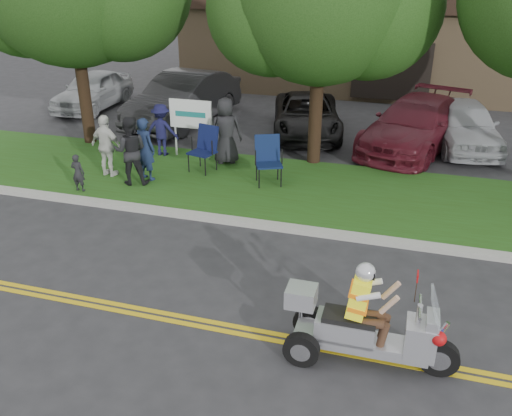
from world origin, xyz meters
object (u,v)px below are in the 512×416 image
(parked_car_mid, at_px, (307,115))
(parked_car_right, at_px, (415,125))
(trike_scooter, at_px, (362,328))
(lawn_chair_a, at_px, (205,146))
(spectator_adult_right, at_px, (107,146))
(lawn_chair_b, at_px, (268,157))
(spectator_adult_mid, at_px, (131,151))
(parked_car_left, at_px, (184,99))
(spectator_adult_left, at_px, (145,149))
(parked_car_far_left, at_px, (93,90))
(parked_car_far_right, at_px, (464,125))

(parked_car_mid, distance_m, parked_car_right, 3.48)
(trike_scooter, height_order, lawn_chair_a, trike_scooter)
(spectator_adult_right, bearing_deg, lawn_chair_b, -159.21)
(lawn_chair_b, distance_m, spectator_adult_mid, 3.41)
(lawn_chair_a, height_order, parked_car_left, parked_car_left)
(spectator_adult_left, distance_m, parked_car_left, 5.53)
(spectator_adult_left, xyz_separation_m, spectator_adult_right, (-1.07, -0.06, -0.00))
(spectator_adult_mid, distance_m, parked_car_far_left, 8.53)
(spectator_adult_right, height_order, parked_car_right, spectator_adult_right)
(lawn_chair_b, bearing_deg, parked_car_mid, 65.96)
(parked_car_mid, relative_size, parked_car_far_right, 1.08)
(trike_scooter, distance_m, spectator_adult_right, 8.87)
(parked_car_far_left, bearing_deg, parked_car_mid, -8.37)
(trike_scooter, height_order, spectator_adult_left, spectator_adult_left)
(spectator_adult_right, xyz_separation_m, parked_car_left, (-0.23, 5.43, -0.04))
(lawn_chair_a, bearing_deg, parked_car_left, 134.80)
(spectator_adult_left, height_order, parked_car_far_right, spectator_adult_left)
(lawn_chair_a, relative_size, parked_car_right, 0.23)
(lawn_chair_a, distance_m, parked_car_mid, 4.67)
(spectator_adult_left, height_order, spectator_adult_right, spectator_adult_left)
(parked_car_left, distance_m, parked_car_mid, 4.35)
(spectator_adult_right, height_order, parked_car_mid, spectator_adult_right)
(trike_scooter, height_order, parked_car_right, trike_scooter)
(parked_car_mid, bearing_deg, parked_car_far_left, 159.73)
(parked_car_left, relative_size, parked_car_mid, 1.16)
(trike_scooter, distance_m, parked_car_right, 10.10)
(parked_car_left, bearing_deg, lawn_chair_a, -51.82)
(spectator_adult_left, distance_m, parked_car_right, 8.06)
(spectator_adult_left, bearing_deg, parked_car_far_right, -126.96)
(parked_car_mid, xyz_separation_m, parked_car_far_right, (4.84, 0.01, 0.08))
(parked_car_far_left, distance_m, parked_car_mid, 8.59)
(parked_car_mid, bearing_deg, spectator_adult_mid, -133.42)
(parked_car_left, relative_size, parked_car_right, 1.01)
(parked_car_mid, bearing_deg, parked_car_right, -23.17)
(spectator_adult_mid, distance_m, parked_car_left, 5.85)
(trike_scooter, bearing_deg, parked_car_mid, 105.33)
(spectator_adult_mid, bearing_deg, parked_car_mid, -138.13)
(lawn_chair_a, bearing_deg, spectator_adult_left, -123.09)
(parked_car_left, bearing_deg, spectator_adult_right, -79.42)
(spectator_adult_left, bearing_deg, parked_car_left, -57.66)
(trike_scooter, height_order, parked_car_far_right, trike_scooter)
(parked_car_right, height_order, parked_car_far_right, parked_car_right)
(parked_car_far_right, bearing_deg, spectator_adult_left, -156.25)
(spectator_adult_mid, height_order, parked_car_far_right, spectator_adult_mid)
(parked_car_far_left, height_order, parked_car_mid, parked_car_far_left)
(parked_car_left, bearing_deg, parked_car_right, 3.89)
(lawn_chair_a, bearing_deg, parked_car_far_left, 156.60)
(parked_car_right, bearing_deg, parked_car_left, -166.33)
(parked_car_left, distance_m, parked_car_right, 7.79)
(trike_scooter, bearing_deg, spectator_adult_mid, 141.35)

